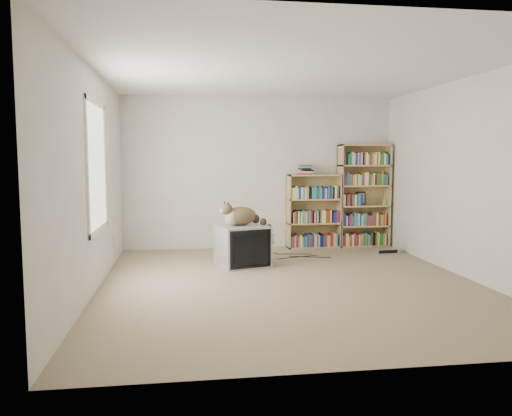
{
  "coord_description": "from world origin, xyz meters",
  "views": [
    {
      "loc": [
        -1.23,
        -5.76,
        1.49
      ],
      "look_at": [
        -0.27,
        1.0,
        0.82
      ],
      "focal_mm": 35.0,
      "sensor_mm": 36.0,
      "label": 1
    }
  ],
  "objects": [
    {
      "name": "green_mug",
      "position": [
        2.14,
        2.34,
        0.76
      ],
      "size": [
        0.09,
        0.09,
        0.1
      ],
      "primitive_type": "cylinder",
      "color": "#5DB132",
      "rests_on": "bookcase_tall"
    },
    {
      "name": "wall_right",
      "position": [
        2.25,
        0.0,
        1.25
      ],
      "size": [
        0.02,
        5.0,
        2.5
      ],
      "primitive_type": "cube",
      "color": "beige",
      "rests_on": "floor"
    },
    {
      "name": "floor",
      "position": [
        0.0,
        0.0,
        0.0
      ],
      "size": [
        4.5,
        5.0,
        0.01
      ],
      "primitive_type": "cube",
      "color": "gray",
      "rests_on": "ground"
    },
    {
      "name": "bookcase_tall",
      "position": [
        1.77,
        2.36,
        0.82
      ],
      "size": [
        0.86,
        0.3,
        1.73
      ],
      "color": "#A57F52",
      "rests_on": "floor"
    },
    {
      "name": "dvd_player",
      "position": [
        1.91,
        1.7,
        0.04
      ],
      "size": [
        0.39,
        0.3,
        0.08
      ],
      "primitive_type": "cube",
      "rotation": [
        0.0,
        0.0,
        0.09
      ],
      "color": "#A1A1A6",
      "rests_on": "floor"
    },
    {
      "name": "book_stack",
      "position": [
        0.75,
        2.33,
        1.31
      ],
      "size": [
        0.19,
        0.25,
        0.16
      ],
      "primitive_type": "cube",
      "color": "red",
      "rests_on": "bookcase_short"
    },
    {
      "name": "ceiling",
      "position": [
        0.0,
        0.0,
        2.5
      ],
      "size": [
        4.5,
        5.0,
        0.02
      ],
      "primitive_type": "cube",
      "color": "white",
      "rests_on": "wall_back"
    },
    {
      "name": "window",
      "position": [
        -2.24,
        0.2,
        1.4
      ],
      "size": [
        0.02,
        1.22,
        1.52
      ],
      "primitive_type": "cube",
      "color": "white",
      "rests_on": "wall_left"
    },
    {
      "name": "wall_back",
      "position": [
        0.0,
        2.5,
        1.25
      ],
      "size": [
        4.5,
        0.02,
        2.5
      ],
      "primitive_type": "cube",
      "color": "beige",
      "rests_on": "floor"
    },
    {
      "name": "bookcase_short",
      "position": [
        0.9,
        2.36,
        0.56
      ],
      "size": [
        0.9,
        0.3,
        1.23
      ],
      "color": "#A57F52",
      "rests_on": "floor"
    },
    {
      "name": "wall_left",
      "position": [
        -2.25,
        0.0,
        1.25
      ],
      "size": [
        0.02,
        5.0,
        2.5
      ],
      "primitive_type": "cube",
      "color": "beige",
      "rests_on": "floor"
    },
    {
      "name": "cat",
      "position": [
        -0.41,
        1.12,
        0.66
      ],
      "size": [
        0.8,
        0.49,
        0.58
      ],
      "rotation": [
        0.0,
        0.0,
        0.43
      ],
      "color": "#362916",
      "rests_on": "crt_tv"
    },
    {
      "name": "framed_print",
      "position": [
        1.75,
        2.44,
        0.82
      ],
      "size": [
        0.17,
        0.05,
        0.22
      ],
      "primitive_type": "cube",
      "rotation": [
        -0.17,
        0.0,
        0.0
      ],
      "color": "black",
      "rests_on": "bookcase_tall"
    },
    {
      "name": "wall_outlet",
      "position": [
        -2.24,
        1.42,
        0.32
      ],
      "size": [
        0.01,
        0.08,
        0.13
      ],
      "primitive_type": "cube",
      "color": "silver",
      "rests_on": "wall_left"
    },
    {
      "name": "wall_front",
      "position": [
        0.0,
        -2.5,
        1.25
      ],
      "size": [
        4.5,
        0.02,
        2.5
      ],
      "primitive_type": "cube",
      "color": "beige",
      "rests_on": "floor"
    },
    {
      "name": "crt_tv",
      "position": [
        -0.45,
        1.07,
        0.28
      ],
      "size": [
        0.78,
        0.74,
        0.56
      ],
      "rotation": [
        0.0,
        0.0,
        0.28
      ],
      "color": "#949497",
      "rests_on": "floor"
    },
    {
      "name": "floor_cables",
      "position": [
        0.35,
        1.7,
        0.0
      ],
      "size": [
        1.2,
        0.7,
        0.01
      ],
      "primitive_type": null,
      "color": "black",
      "rests_on": "floor"
    }
  ]
}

